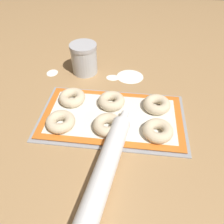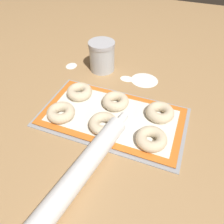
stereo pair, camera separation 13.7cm
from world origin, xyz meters
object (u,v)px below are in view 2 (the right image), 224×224
object	(u,v)px
bagel_front_right	(151,139)
bagel_back_center	(115,101)
baking_tray	(112,117)
bagel_front_left	(61,113)
bagel_back_left	(79,92)
rolling_pin	(82,169)
flour_canister	(102,56)
bagel_back_right	(160,112)
bagel_front_center	(103,124)

from	to	relation	value
bagel_front_right	bagel_back_center	bearing A→B (deg)	142.58
baking_tray	bagel_front_left	distance (m)	0.18
bagel_back_left	rolling_pin	xyz separation A→B (m)	(0.16, -0.30, 0.00)
rolling_pin	baking_tray	bearing A→B (deg)	91.40
rolling_pin	flour_canister	bearing A→B (deg)	107.20
bagel_back_center	flour_canister	xyz separation A→B (m)	(-0.15, 0.22, 0.04)
bagel_back_right	flour_canister	distance (m)	0.39
bagel_back_left	rolling_pin	bearing A→B (deg)	-61.47
rolling_pin	bagel_back_left	bearing A→B (deg)	118.53
flour_canister	bagel_front_center	bearing A→B (deg)	-66.45
bagel_back_right	rolling_pin	bearing A→B (deg)	-116.62
bagel_front_center	bagel_back_right	bearing A→B (deg)	36.58
bagel_front_left	bagel_front_center	xyz separation A→B (m)	(0.16, 0.00, 0.00)
bagel_back_left	bagel_back_center	xyz separation A→B (m)	(0.15, -0.00, 0.00)
bagel_back_center	bagel_back_left	bearing A→B (deg)	179.26
rolling_pin	bagel_front_left	bearing A→B (deg)	134.35
baking_tray	bagel_back_right	size ratio (longest dim) A/B	5.23
bagel_front_left	rolling_pin	distance (m)	0.25
baking_tray	bagel_back_right	xyz separation A→B (m)	(0.16, 0.06, 0.02)
bagel_front_left	baking_tray	bearing A→B (deg)	21.91
bagel_front_right	flour_canister	world-z (taller)	flour_canister
bagel_front_left	bagel_front_center	size ratio (longest dim) A/B	1.00
bagel_front_left	flour_canister	xyz separation A→B (m)	(0.01, 0.35, 0.04)
bagel_front_center	bagel_front_right	size ratio (longest dim) A/B	1.00
bagel_front_center	rolling_pin	world-z (taller)	rolling_pin
bagel_back_left	flour_canister	bearing A→B (deg)	89.34
baking_tray	bagel_back_center	distance (m)	0.06
bagel_front_right	bagel_front_left	bearing A→B (deg)	179.73
bagel_back_center	flour_canister	world-z (taller)	flour_canister
bagel_back_left	rolling_pin	size ratio (longest dim) A/B	0.20
bagel_front_right	bagel_back_left	xyz separation A→B (m)	(-0.31, 0.13, 0.00)
baking_tray	bagel_back_right	world-z (taller)	bagel_back_right
bagel_back_left	flour_canister	xyz separation A→B (m)	(0.00, 0.22, 0.04)
bagel_back_center	bagel_front_center	bearing A→B (deg)	-88.95
bagel_front_center	bagel_front_right	world-z (taller)	same
bagel_back_center	flour_canister	distance (m)	0.27
flour_canister	rolling_pin	size ratio (longest dim) A/B	0.27
bagel_back_right	baking_tray	bearing A→B (deg)	-159.37
baking_tray	bagel_front_left	size ratio (longest dim) A/B	5.23
bagel_front_center	rolling_pin	bearing A→B (deg)	-86.06
bagel_front_left	bagel_front_right	bearing A→B (deg)	-0.27
baking_tray	bagel_front_right	bearing A→B (deg)	-23.52
bagel_front_left	bagel_front_center	world-z (taller)	same
bagel_back_center	bagel_front_left	bearing A→B (deg)	-141.49
baking_tray	bagel_back_left	world-z (taller)	bagel_back_left
bagel_front_right	bagel_back_right	world-z (taller)	same
bagel_front_left	flour_canister	world-z (taller)	flour_canister
bagel_back_left	bagel_back_right	world-z (taller)	same
bagel_back_right	rolling_pin	size ratio (longest dim) A/B	0.20
baking_tray	bagel_back_left	size ratio (longest dim) A/B	5.23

